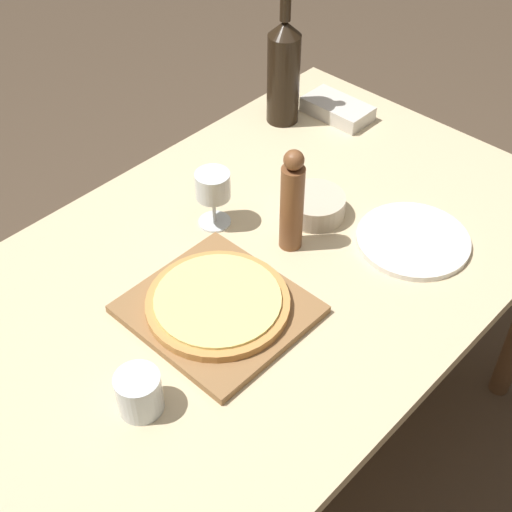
# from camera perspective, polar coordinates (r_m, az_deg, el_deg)

# --- Properties ---
(ground_plane) EXTENTS (12.00, 12.00, 0.00)m
(ground_plane) POSITION_cam_1_polar(r_m,az_deg,el_deg) (2.13, -0.38, -15.68)
(ground_plane) COLOR #4C3D2D
(dining_table) EXTENTS (0.92, 1.53, 0.76)m
(dining_table) POSITION_cam_1_polar(r_m,az_deg,el_deg) (1.59, -0.49, -3.19)
(dining_table) COLOR #CCB78E
(dining_table) RESTS_ON ground_plane
(cutting_board) EXTENTS (0.33, 0.31, 0.02)m
(cutting_board) POSITION_cam_1_polar(r_m,az_deg,el_deg) (1.43, -3.04, -4.28)
(cutting_board) COLOR olive
(cutting_board) RESTS_ON dining_table
(pizza) EXTENTS (0.29, 0.29, 0.02)m
(pizza) POSITION_cam_1_polar(r_m,az_deg,el_deg) (1.42, -3.07, -3.72)
(pizza) COLOR #C68947
(pizza) RESTS_ON cutting_board
(wine_bottle) EXTENTS (0.09, 0.09, 0.36)m
(wine_bottle) POSITION_cam_1_polar(r_m,az_deg,el_deg) (1.91, 2.22, 14.59)
(wine_bottle) COLOR black
(wine_bottle) RESTS_ON dining_table
(pepper_mill) EXTENTS (0.05, 0.05, 0.25)m
(pepper_mill) POSITION_cam_1_polar(r_m,az_deg,el_deg) (1.51, 2.90, 4.32)
(pepper_mill) COLOR brown
(pepper_mill) RESTS_ON dining_table
(wine_glass) EXTENTS (0.08, 0.08, 0.14)m
(wine_glass) POSITION_cam_1_polar(r_m,az_deg,el_deg) (1.58, -3.47, 5.45)
(wine_glass) COLOR silver
(wine_glass) RESTS_ON dining_table
(small_bowl) EXTENTS (0.14, 0.14, 0.05)m
(small_bowl) POSITION_cam_1_polar(r_m,az_deg,el_deg) (1.65, 4.74, 4.03)
(small_bowl) COLOR beige
(small_bowl) RESTS_ON dining_table
(drinking_tumbler) EXTENTS (0.08, 0.08, 0.08)m
(drinking_tumbler) POSITION_cam_1_polar(r_m,az_deg,el_deg) (1.28, -9.34, -10.74)
(drinking_tumbler) COLOR silver
(drinking_tumbler) RESTS_ON dining_table
(dinner_plate) EXTENTS (0.25, 0.25, 0.01)m
(dinner_plate) POSITION_cam_1_polar(r_m,az_deg,el_deg) (1.62, 12.45, 1.26)
(dinner_plate) COLOR silver
(dinner_plate) RESTS_ON dining_table
(food_container) EXTENTS (0.19, 0.10, 0.04)m
(food_container) POSITION_cam_1_polar(r_m,az_deg,el_deg) (2.00, 6.52, 11.60)
(food_container) COLOR beige
(food_container) RESTS_ON dining_table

